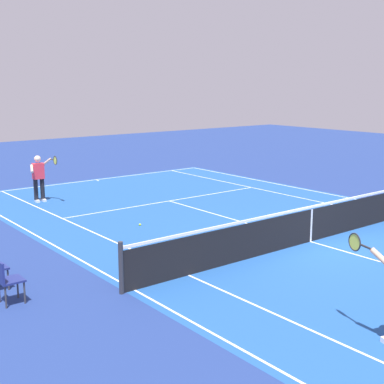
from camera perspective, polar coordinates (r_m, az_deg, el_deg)
name	(u,v)px	position (r m, az deg, el deg)	size (l,w,h in m)	color
ground_plane	(310,242)	(14.58, 12.52, -5.20)	(60.00, 60.00, 0.00)	navy
court_slab	(310,242)	(14.58, 12.52, -5.20)	(24.20, 11.40, 0.00)	#1E4C93
court_line_markings	(310,241)	(14.58, 12.52, -5.18)	(23.85, 11.05, 0.01)	white
tennis_net	(311,224)	(14.45, 12.60, -3.33)	(0.10, 11.70, 1.08)	#2D2D33
tennis_player_near	(39,176)	(19.60, -16.04, 1.66)	(1.08, 0.78, 1.70)	black
tennis_ball	(140,225)	(15.86, -5.58, -3.49)	(0.07, 0.07, 0.07)	#CCE01E
spectator_chair_0	(6,278)	(10.77, -19.23, -8.69)	(0.44, 0.44, 0.88)	#38383D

